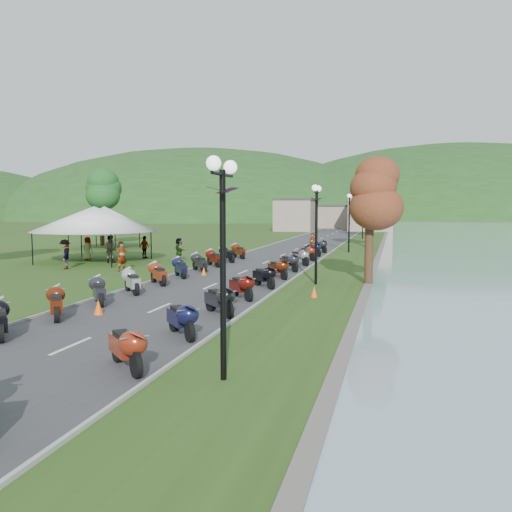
# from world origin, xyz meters

# --- Properties ---
(road) EXTENTS (7.00, 120.00, 0.02)m
(road) POSITION_xyz_m (0.00, 40.00, 0.01)
(road) COLOR #3A3A3D
(road) RESTS_ON ground
(hills_backdrop) EXTENTS (360.00, 120.00, 76.00)m
(hills_backdrop) POSITION_xyz_m (0.00, 200.00, 0.00)
(hills_backdrop) COLOR #285621
(hills_backdrop) RESTS_ON ground
(far_building) EXTENTS (18.00, 16.00, 5.00)m
(far_building) POSITION_xyz_m (-2.00, 85.00, 2.50)
(far_building) COLOR gray
(far_building) RESTS_ON ground
(moto_row_left) EXTENTS (2.60, 39.96, 1.10)m
(moto_row_left) POSITION_xyz_m (-2.70, 11.59, 0.55)
(moto_row_left) COLOR #331411
(moto_row_left) RESTS_ON ground
(moto_row_right) EXTENTS (2.60, 37.25, 1.10)m
(moto_row_right) POSITION_xyz_m (2.57, 19.83, 0.55)
(moto_row_right) COLOR #331411
(moto_row_right) RESTS_ON ground
(streetlamp_near) EXTENTS (1.40, 1.40, 5.00)m
(streetlamp_near) POSITION_xyz_m (5.13, 2.23, 2.50)
(streetlamp_near) COLOR black
(streetlamp_near) RESTS_ON ground
(vendor_tent_main) EXTENTS (5.97, 5.97, 4.00)m
(vendor_tent_main) POSITION_xyz_m (-12.06, 25.40, 2.00)
(vendor_tent_main) COLOR white
(vendor_tent_main) RESTS_ON ground
(vendor_tent_side) EXTENTS (4.73, 4.73, 4.00)m
(vendor_tent_side) POSITION_xyz_m (-17.61, 36.42, 2.00)
(vendor_tent_side) COLOR white
(vendor_tent_side) RESTS_ON ground
(tree_lakeside) EXTENTS (2.59, 2.59, 7.19)m
(tree_lakeside) POSITION_xyz_m (7.60, 18.87, 3.60)
(tree_lakeside) COLOR #246525
(tree_lakeside) RESTS_ON ground
(pedestrian_a) EXTENTS (0.76, 0.83, 1.86)m
(pedestrian_a) POSITION_xyz_m (-7.31, 20.54, 0.00)
(pedestrian_a) COLOR slate
(pedestrian_a) RESTS_ON ground
(pedestrian_b) EXTENTS (0.98, 0.57, 1.97)m
(pedestrian_b) POSITION_xyz_m (-10.64, 25.02, 0.00)
(pedestrian_b) COLOR slate
(pedestrian_b) RESTS_ON ground
(pedestrian_c) EXTENTS (1.04, 1.32, 1.90)m
(pedestrian_c) POSITION_xyz_m (-11.48, 20.88, 0.00)
(pedestrian_c) COLOR slate
(pedestrian_c) RESTS_ON ground
(traffic_cone_near) EXTENTS (0.36, 0.36, 0.56)m
(traffic_cone_near) POSITION_xyz_m (-1.65, 8.25, 0.28)
(traffic_cone_near) COLOR #F2590C
(traffic_cone_near) RESTS_ON ground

